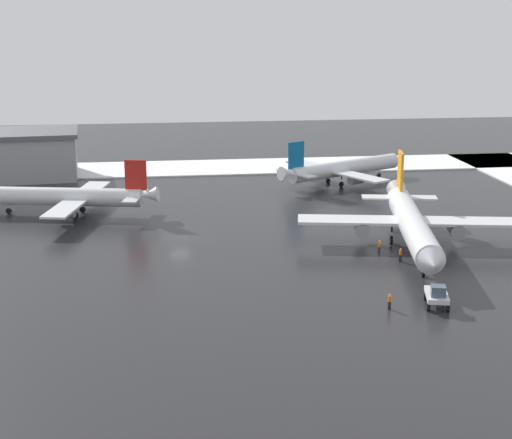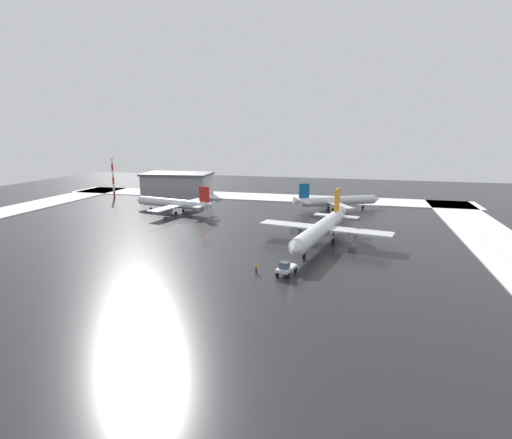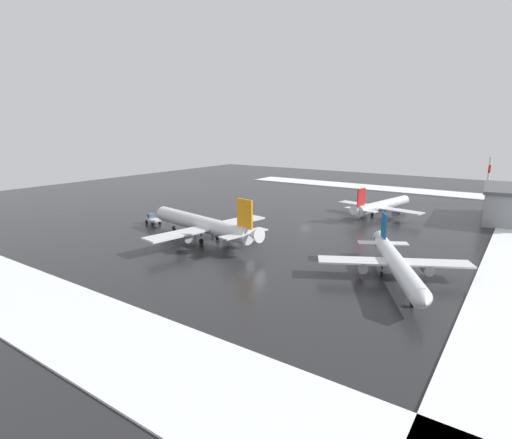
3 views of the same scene
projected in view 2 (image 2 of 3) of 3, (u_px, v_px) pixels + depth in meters
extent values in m
plane|color=#232326|center=(208.00, 227.00, 102.53)|extent=(240.00, 240.00, 0.00)
cube|color=white|center=(257.00, 197.00, 149.76)|extent=(152.00, 16.00, 0.25)
cube|color=white|center=(499.00, 245.00, 85.99)|extent=(14.00, 116.00, 0.25)
cylinder|color=silver|center=(320.00, 230.00, 85.07)|extent=(8.85, 30.02, 3.39)
cone|color=silver|center=(294.00, 249.00, 70.80)|extent=(3.61, 2.95, 3.22)
cone|color=silver|center=(339.00, 213.00, 99.38)|extent=(3.49, 4.03, 3.30)
cube|color=silver|center=(362.00, 232.00, 84.37)|extent=(13.55, 6.70, 0.36)
cylinder|color=gray|center=(351.00, 236.00, 84.97)|extent=(2.58, 3.70, 1.99)
cube|color=silver|center=(289.00, 225.00, 91.18)|extent=(13.55, 6.70, 0.36)
cylinder|color=gray|center=(297.00, 230.00, 90.12)|extent=(2.58, 3.70, 1.99)
cube|color=orange|center=(337.00, 200.00, 96.48)|extent=(1.09, 3.99, 5.58)
cube|color=silver|center=(348.00, 217.00, 95.89)|extent=(5.18, 3.43, 0.24)
cube|color=silver|center=(324.00, 215.00, 98.38)|extent=(5.18, 3.43, 0.24)
cylinder|color=black|center=(304.00, 249.00, 76.14)|extent=(0.24, 0.24, 0.70)
cylinder|color=black|center=(304.00, 256.00, 76.45)|extent=(0.55, 1.14, 1.10)
cylinder|color=black|center=(333.00, 234.00, 87.12)|extent=(0.24, 0.24, 0.70)
cylinder|color=black|center=(333.00, 241.00, 87.42)|extent=(0.55, 1.14, 1.10)
cylinder|color=black|center=(314.00, 232.00, 88.94)|extent=(0.24, 0.24, 0.70)
cylinder|color=black|center=(314.00, 239.00, 89.25)|extent=(0.55, 1.14, 1.10)
cylinder|color=silver|center=(173.00, 203.00, 120.30)|extent=(24.57, 7.83, 2.78)
cone|color=silver|center=(139.00, 200.00, 126.10)|extent=(2.47, 2.99, 2.64)
cone|color=silver|center=(210.00, 205.00, 114.32)|extent=(3.35, 2.92, 2.70)
cube|color=silver|center=(165.00, 208.00, 113.42)|extent=(5.74, 11.15, 0.29)
cylinder|color=gray|center=(168.00, 210.00, 115.21)|extent=(3.06, 2.18, 1.64)
cube|color=silver|center=(193.00, 201.00, 125.13)|extent=(5.74, 11.15, 0.29)
cylinder|color=gray|center=(188.00, 205.00, 124.06)|extent=(3.06, 2.18, 1.64)
cube|color=red|center=(204.00, 194.00, 114.53)|extent=(3.26, 0.97, 4.58)
cube|color=silver|center=(199.00, 207.00, 113.14)|extent=(2.90, 4.28, 0.20)
cube|color=silver|center=(209.00, 204.00, 117.43)|extent=(2.90, 4.28, 0.20)
cylinder|color=black|center=(151.00, 205.00, 124.32)|extent=(0.20, 0.20, 0.57)
cylinder|color=black|center=(151.00, 209.00, 124.58)|extent=(0.94, 0.47, 0.90)
cylinder|color=black|center=(176.00, 209.00, 117.92)|extent=(0.20, 0.20, 0.57)
cylinder|color=black|center=(176.00, 213.00, 118.17)|extent=(0.94, 0.47, 0.90)
cylinder|color=black|center=(183.00, 207.00, 121.06)|extent=(0.20, 0.20, 0.57)
cylinder|color=black|center=(183.00, 211.00, 121.31)|extent=(0.94, 0.47, 0.90)
cylinder|color=silver|center=(338.00, 201.00, 124.71)|extent=(22.84, 14.23, 2.78)
cone|color=silver|center=(376.00, 199.00, 127.86)|extent=(2.99, 3.26, 2.64)
cone|color=silver|center=(298.00, 201.00, 121.41)|extent=(3.70, 3.48, 2.70)
cube|color=silver|center=(322.00, 198.00, 130.52)|extent=(8.26, 11.05, 0.29)
cylinder|color=gray|center=(326.00, 202.00, 129.25)|extent=(3.22, 2.77, 1.63)
cube|color=silver|center=(341.00, 206.00, 117.83)|extent=(8.26, 11.05, 0.29)
cylinder|color=gray|center=(339.00, 207.00, 119.65)|extent=(3.22, 2.77, 1.63)
cube|color=#0C5999|center=(304.00, 191.00, 121.22)|extent=(3.01, 1.83, 4.58)
cube|color=silver|center=(302.00, 200.00, 124.27)|extent=(3.75, 4.46, 0.20)
cube|color=silver|center=(307.00, 203.00, 119.62)|extent=(3.75, 4.46, 0.20)
cylinder|color=black|center=(363.00, 203.00, 127.02)|extent=(0.20, 0.20, 0.57)
cylinder|color=black|center=(363.00, 207.00, 127.27)|extent=(0.93, 0.68, 0.90)
cylinder|color=black|center=(329.00, 204.00, 126.09)|extent=(0.20, 0.20, 0.57)
cylinder|color=black|center=(328.00, 208.00, 126.34)|extent=(0.93, 0.68, 0.90)
cylinder|color=black|center=(333.00, 206.00, 122.68)|extent=(0.20, 0.20, 0.57)
cylinder|color=black|center=(333.00, 210.00, 122.94)|extent=(0.93, 0.68, 0.90)
cube|color=silver|center=(287.00, 268.00, 68.03)|extent=(3.24, 4.99, 0.50)
cube|color=#3F5160|center=(284.00, 265.00, 67.07)|extent=(1.79, 1.72, 1.10)
cylinder|color=black|center=(288.00, 276.00, 66.34)|extent=(0.53, 0.95, 0.90)
cylinder|color=black|center=(277.00, 274.00, 67.26)|extent=(0.53, 0.95, 0.90)
cylinder|color=black|center=(296.00, 270.00, 69.10)|extent=(0.53, 0.95, 0.90)
cylinder|color=black|center=(285.00, 268.00, 70.02)|extent=(0.53, 0.95, 0.90)
cylinder|color=black|center=(303.00, 248.00, 82.35)|extent=(0.16, 0.16, 0.85)
cylinder|color=black|center=(304.00, 248.00, 82.25)|extent=(0.16, 0.16, 0.85)
cylinder|color=orange|center=(304.00, 245.00, 82.14)|extent=(0.36, 0.36, 0.62)
sphere|color=tan|center=(304.00, 243.00, 82.05)|extent=(0.24, 0.24, 0.24)
cylinder|color=black|center=(257.00, 270.00, 69.03)|extent=(0.16, 0.16, 0.85)
cylinder|color=black|center=(256.00, 271.00, 69.01)|extent=(0.16, 0.16, 0.85)
cylinder|color=orange|center=(256.00, 266.00, 68.87)|extent=(0.36, 0.36, 0.62)
sphere|color=tan|center=(256.00, 264.00, 68.77)|extent=(0.24, 0.24, 0.24)
cylinder|color=black|center=(299.00, 243.00, 86.40)|extent=(0.16, 0.16, 0.85)
cylinder|color=black|center=(299.00, 243.00, 86.21)|extent=(0.16, 0.16, 0.85)
cylinder|color=orange|center=(299.00, 240.00, 86.15)|extent=(0.36, 0.36, 0.62)
sphere|color=tan|center=(299.00, 238.00, 86.05)|extent=(0.24, 0.24, 0.24)
cylinder|color=red|center=(114.00, 194.00, 149.58)|extent=(0.70, 0.70, 2.49)
cylinder|color=white|center=(114.00, 187.00, 149.04)|extent=(0.70, 0.70, 2.49)
cylinder|color=red|center=(113.00, 181.00, 148.51)|extent=(0.70, 0.70, 2.49)
cylinder|color=white|center=(113.00, 174.00, 147.98)|extent=(0.70, 0.70, 2.49)
cylinder|color=red|center=(112.00, 167.00, 147.44)|extent=(0.70, 0.70, 2.49)
cylinder|color=white|center=(112.00, 160.00, 146.91)|extent=(0.70, 0.70, 2.49)
cube|color=gray|center=(178.00, 186.00, 151.52)|extent=(25.06, 15.91, 8.00)
cube|color=#4C4F54|center=(177.00, 174.00, 150.58)|extent=(26.14, 16.98, 0.80)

